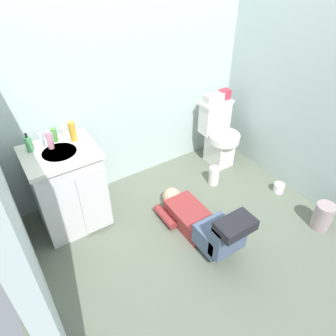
{
  "coord_description": "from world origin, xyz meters",
  "views": [
    {
      "loc": [
        -1.26,
        -1.64,
        2.29
      ],
      "look_at": [
        0.04,
        0.37,
        0.45
      ],
      "focal_mm": 33.8,
      "sensor_mm": 36.0,
      "label": 1
    }
  ],
  "objects_px": {
    "person_plumber": "(203,223)",
    "trash_can": "(323,216)",
    "faucet": "(52,138)",
    "bottle_clear": "(41,140)",
    "toiletry_bag": "(224,94)",
    "bottle_white": "(64,133)",
    "bottle_green": "(54,135)",
    "paper_towel_roll": "(214,176)",
    "toilet_paper_roll": "(279,188)",
    "tissue_box": "(214,98)",
    "bottle_pink": "(50,140)",
    "vanity_cabinet": "(68,188)",
    "toilet": "(218,135)",
    "soap_dispenser": "(29,144)",
    "bottle_amber": "(73,132)"
  },
  "relations": [
    {
      "from": "faucet",
      "to": "soap_dispenser",
      "type": "distance_m",
      "value": 0.19
    },
    {
      "from": "bottle_clear",
      "to": "trash_can",
      "type": "xyz_separation_m",
      "value": [
        2.01,
        -1.45,
        -0.75
      ]
    },
    {
      "from": "person_plumber",
      "to": "vanity_cabinet",
      "type": "bearing_deg",
      "value": 137.85
    },
    {
      "from": "faucet",
      "to": "bottle_white",
      "type": "bearing_deg",
      "value": 6.83
    },
    {
      "from": "tissue_box",
      "to": "bottle_white",
      "type": "height_order",
      "value": "bottle_white"
    },
    {
      "from": "vanity_cabinet",
      "to": "tissue_box",
      "type": "xyz_separation_m",
      "value": [
        1.73,
        0.12,
        0.38
      ]
    },
    {
      "from": "bottle_white",
      "to": "faucet",
      "type": "bearing_deg",
      "value": -173.17
    },
    {
      "from": "vanity_cabinet",
      "to": "bottle_pink",
      "type": "height_order",
      "value": "bottle_pink"
    },
    {
      "from": "toilet",
      "to": "paper_towel_roll",
      "type": "xyz_separation_m",
      "value": [
        -0.3,
        -0.32,
        -0.26
      ]
    },
    {
      "from": "tissue_box",
      "to": "bottle_pink",
      "type": "height_order",
      "value": "bottle_pink"
    },
    {
      "from": "bottle_pink",
      "to": "bottle_white",
      "type": "xyz_separation_m",
      "value": [
        0.14,
        0.08,
        -0.02
      ]
    },
    {
      "from": "trash_can",
      "to": "toilet_paper_roll",
      "type": "height_order",
      "value": "trash_can"
    },
    {
      "from": "vanity_cabinet",
      "to": "bottle_white",
      "type": "relative_size",
      "value": 7.43
    },
    {
      "from": "tissue_box",
      "to": "person_plumber",
      "type": "bearing_deg",
      "value": -131.29
    },
    {
      "from": "person_plumber",
      "to": "paper_towel_roll",
      "type": "bearing_deg",
      "value": 42.92
    },
    {
      "from": "toilet_paper_roll",
      "to": "bottle_green",
      "type": "bearing_deg",
      "value": 154.53
    },
    {
      "from": "bottle_pink",
      "to": "bottle_green",
      "type": "height_order",
      "value": "bottle_pink"
    },
    {
      "from": "tissue_box",
      "to": "bottle_pink",
      "type": "relative_size",
      "value": 1.43
    },
    {
      "from": "trash_can",
      "to": "bottle_clear",
      "type": "bearing_deg",
      "value": 144.17
    },
    {
      "from": "faucet",
      "to": "person_plumber",
      "type": "xyz_separation_m",
      "value": [
        0.91,
        -0.96,
        -0.69
      ]
    },
    {
      "from": "paper_towel_roll",
      "to": "bottle_green",
      "type": "bearing_deg",
      "value": 162.96
    },
    {
      "from": "bottle_amber",
      "to": "toilet_paper_roll",
      "type": "xyz_separation_m",
      "value": [
        1.82,
        -0.86,
        -0.86
      ]
    },
    {
      "from": "faucet",
      "to": "toilet_paper_roll",
      "type": "xyz_separation_m",
      "value": [
        1.98,
        -0.92,
        -0.82
      ]
    },
    {
      "from": "faucet",
      "to": "bottle_clear",
      "type": "xyz_separation_m",
      "value": [
        -0.09,
        -0.02,
        0.02
      ]
    },
    {
      "from": "bottle_amber",
      "to": "soap_dispenser",
      "type": "bearing_deg",
      "value": 173.99
    },
    {
      "from": "person_plumber",
      "to": "bottle_white",
      "type": "bearing_deg",
      "value": 129.19
    },
    {
      "from": "toilet_paper_roll",
      "to": "paper_towel_roll",
      "type": "bearing_deg",
      "value": 135.97
    },
    {
      "from": "paper_towel_roll",
      "to": "bottle_amber",
      "type": "bearing_deg",
      "value": 164.11
    },
    {
      "from": "toilet",
      "to": "bottle_amber",
      "type": "height_order",
      "value": "bottle_amber"
    },
    {
      "from": "vanity_cabinet",
      "to": "tissue_box",
      "type": "distance_m",
      "value": 1.78
    },
    {
      "from": "bottle_green",
      "to": "toilet_paper_roll",
      "type": "bearing_deg",
      "value": -25.47
    },
    {
      "from": "person_plumber",
      "to": "trash_can",
      "type": "bearing_deg",
      "value": -26.68
    },
    {
      "from": "soap_dispenser",
      "to": "bottle_green",
      "type": "xyz_separation_m",
      "value": [
        0.22,
        0.03,
        -0.01
      ]
    },
    {
      "from": "vanity_cabinet",
      "to": "bottle_clear",
      "type": "bearing_deg",
      "value": 126.77
    },
    {
      "from": "bottle_pink",
      "to": "bottle_clear",
      "type": "bearing_deg",
      "value": 139.33
    },
    {
      "from": "person_plumber",
      "to": "bottle_amber",
      "type": "bearing_deg",
      "value": 129.3
    },
    {
      "from": "vanity_cabinet",
      "to": "trash_can",
      "type": "height_order",
      "value": "vanity_cabinet"
    },
    {
      "from": "toiletry_bag",
      "to": "toilet_paper_roll",
      "type": "relative_size",
      "value": 1.13
    },
    {
      "from": "faucet",
      "to": "bottle_pink",
      "type": "xyz_separation_m",
      "value": [
        -0.03,
        -0.07,
        0.03
      ]
    },
    {
      "from": "soap_dispenser",
      "to": "bottle_clear",
      "type": "relative_size",
      "value": 1.24
    },
    {
      "from": "bottle_green",
      "to": "bottle_white",
      "type": "distance_m",
      "value": 0.08
    },
    {
      "from": "toilet",
      "to": "tissue_box",
      "type": "distance_m",
      "value": 0.44
    },
    {
      "from": "bottle_green",
      "to": "bottle_amber",
      "type": "height_order",
      "value": "bottle_amber"
    },
    {
      "from": "toilet",
      "to": "person_plumber",
      "type": "xyz_separation_m",
      "value": [
        -0.87,
        -0.85,
        -0.19
      ]
    },
    {
      "from": "bottle_pink",
      "to": "trash_can",
      "type": "height_order",
      "value": "bottle_pink"
    },
    {
      "from": "toiletry_bag",
      "to": "paper_towel_roll",
      "type": "bearing_deg",
      "value": -134.65
    },
    {
      "from": "bottle_green",
      "to": "toilet_paper_roll",
      "type": "distance_m",
      "value": 2.32
    },
    {
      "from": "bottle_clear",
      "to": "bottle_amber",
      "type": "distance_m",
      "value": 0.26
    },
    {
      "from": "tissue_box",
      "to": "bottle_pink",
      "type": "bearing_deg",
      "value": -178.48
    },
    {
      "from": "toiletry_bag",
      "to": "bottle_white",
      "type": "height_order",
      "value": "bottle_white"
    }
  ]
}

